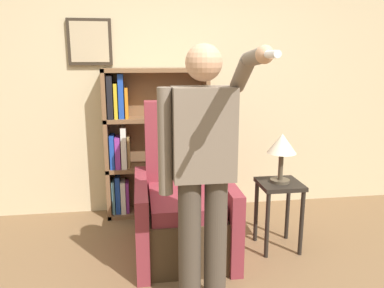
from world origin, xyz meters
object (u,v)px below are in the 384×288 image
object	(u,v)px
armchair	(183,208)
side_table	(279,197)
person_standing	(203,166)
bookcase	(147,143)
table_lamp	(282,146)

from	to	relation	value
armchair	side_table	distance (m)	0.84
armchair	side_table	bearing A→B (deg)	-6.92
person_standing	side_table	size ratio (longest dim) A/B	2.84
person_standing	armchair	bearing A→B (deg)	92.69
bookcase	person_standing	bearing A→B (deg)	-79.18
bookcase	armchair	size ratio (longest dim) A/B	1.21
table_lamp	side_table	bearing A→B (deg)	-90.00
side_table	table_lamp	size ratio (longest dim) A/B	1.44
armchair	bookcase	bearing A→B (deg)	108.14
person_standing	table_lamp	distance (m)	1.05
person_standing	table_lamp	xyz separation A→B (m)	(0.79, 0.69, -0.06)
person_standing	side_table	world-z (taller)	person_standing
person_standing	side_table	xyz separation A→B (m)	(0.79, 0.69, -0.52)
side_table	table_lamp	bearing A→B (deg)	90.00
armchair	person_standing	bearing A→B (deg)	-87.31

